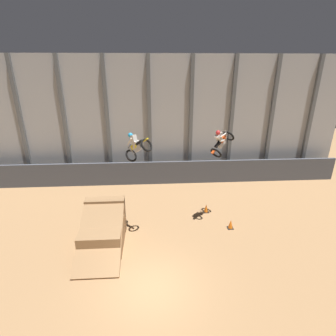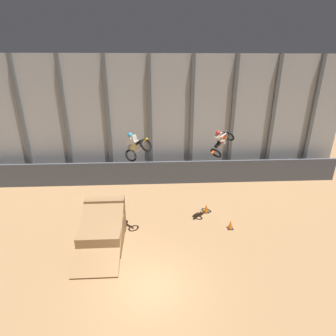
{
  "view_description": "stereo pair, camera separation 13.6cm",
  "coord_description": "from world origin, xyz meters",
  "px_view_note": "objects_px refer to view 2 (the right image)",
  "views": [
    {
      "loc": [
        0.16,
        -8.95,
        9.29
      ],
      "look_at": [
        1.11,
        6.08,
        3.36
      ],
      "focal_mm": 28.0,
      "sensor_mm": 36.0,
      "label": 1
    },
    {
      "loc": [
        0.3,
        -8.96,
        9.29
      ],
      "look_at": [
        1.11,
        6.08,
        3.36
      ],
      "focal_mm": 28.0,
      "sensor_mm": 36.0,
      "label": 2
    }
  ],
  "objects_px": {
    "rider_bike_left_air": "(137,147)",
    "traffic_cone_near_ramp": "(206,209)",
    "dirt_ramp": "(103,229)",
    "rider_bike_right_air": "(221,142)",
    "traffic_cone_arena_edge": "(230,225)"
  },
  "relations": [
    {
      "from": "dirt_ramp",
      "to": "rider_bike_left_air",
      "type": "distance_m",
      "value": 4.99
    },
    {
      "from": "rider_bike_left_air",
      "to": "traffic_cone_arena_edge",
      "type": "bearing_deg",
      "value": -51.0
    },
    {
      "from": "rider_bike_right_air",
      "to": "traffic_cone_arena_edge",
      "type": "distance_m",
      "value": 5.06
    },
    {
      "from": "dirt_ramp",
      "to": "traffic_cone_near_ramp",
      "type": "distance_m",
      "value": 6.96
    },
    {
      "from": "rider_bike_left_air",
      "to": "rider_bike_right_air",
      "type": "bearing_deg",
      "value": -38.21
    },
    {
      "from": "dirt_ramp",
      "to": "rider_bike_right_air",
      "type": "height_order",
      "value": "rider_bike_right_air"
    },
    {
      "from": "rider_bike_left_air",
      "to": "traffic_cone_near_ramp",
      "type": "distance_m",
      "value": 6.86
    },
    {
      "from": "dirt_ramp",
      "to": "rider_bike_right_air",
      "type": "relative_size",
      "value": 2.41
    },
    {
      "from": "dirt_ramp",
      "to": "rider_bike_left_air",
      "type": "xyz_separation_m",
      "value": [
        1.99,
        0.99,
        4.47
      ]
    },
    {
      "from": "rider_bike_left_air",
      "to": "traffic_cone_arena_edge",
      "type": "height_order",
      "value": "rider_bike_left_air"
    },
    {
      "from": "dirt_ramp",
      "to": "traffic_cone_arena_edge",
      "type": "bearing_deg",
      "value": 6.4
    },
    {
      "from": "traffic_cone_near_ramp",
      "to": "traffic_cone_arena_edge",
      "type": "xyz_separation_m",
      "value": [
        1.12,
        -1.97,
        0.0
      ]
    },
    {
      "from": "traffic_cone_near_ramp",
      "to": "traffic_cone_arena_edge",
      "type": "distance_m",
      "value": 2.26
    },
    {
      "from": "dirt_ramp",
      "to": "rider_bike_left_air",
      "type": "bearing_deg",
      "value": 26.39
    },
    {
      "from": "traffic_cone_near_ramp",
      "to": "rider_bike_left_air",
      "type": "bearing_deg",
      "value": -157.35
    }
  ]
}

